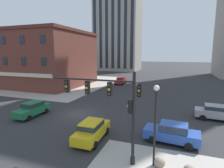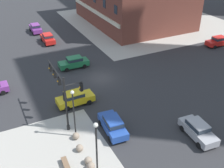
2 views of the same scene
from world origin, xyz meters
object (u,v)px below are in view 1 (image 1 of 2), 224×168
car_cross_eastbound (121,80)px  car_main_northbound_near (172,132)px  bollard_sphere_curb_a (160,162)px  traffic_signal_main (115,102)px  car_cross_westbound (92,130)px  car_cross_far (216,112)px  street_lamp_corner_near (155,116)px  car_parked_curb (32,108)px

car_cross_eastbound → car_main_northbound_near: bearing=-65.0°
bollard_sphere_curb_a → traffic_signal_main: bearing=-179.4°
car_cross_westbound → car_cross_far: size_ratio=0.98×
car_cross_eastbound → car_cross_westbound: size_ratio=1.01×
traffic_signal_main → car_cross_westbound: 4.65m
street_lamp_corner_near → car_main_northbound_near: 4.53m
traffic_signal_main → car_cross_far: 14.07m
street_lamp_corner_near → car_cross_far: 12.43m
bollard_sphere_curb_a → car_parked_curb: car_parked_curb is taller
street_lamp_corner_near → car_parked_curb: street_lamp_corner_near is taller
traffic_signal_main → street_lamp_corner_near: bearing=3.3°
car_cross_eastbound → car_cross_westbound: bearing=-77.9°
car_main_northbound_near → car_parked_curb: bearing=175.0°
bollard_sphere_curb_a → street_lamp_corner_near: street_lamp_corner_near is taller
car_main_northbound_near → car_cross_eastbound: size_ratio=1.02×
traffic_signal_main → car_main_northbound_near: 6.17m
car_main_northbound_near → car_cross_far: bearing=58.3°
car_cross_eastbound → car_parked_curb: (-3.12, -25.63, 0.00)m
car_cross_westbound → car_cross_far: bearing=39.5°
street_lamp_corner_near → car_cross_far: bearing=63.2°
street_lamp_corner_near → car_cross_westbound: street_lamp_corner_near is taller
street_lamp_corner_near → car_main_northbound_near: size_ratio=1.19×
traffic_signal_main → street_lamp_corner_near: (2.66, 0.15, -0.70)m
car_parked_curb → traffic_signal_main: bearing=-23.3°
street_lamp_corner_near → car_main_northbound_near: street_lamp_corner_near is taller
car_main_northbound_near → car_cross_westbound: size_ratio=1.02×
street_lamp_corner_near → car_cross_eastbound: street_lamp_corner_near is taller
car_cross_eastbound → car_cross_far: same height
car_cross_westbound → car_cross_far: 14.14m
car_parked_curb → car_cross_far: size_ratio=0.98×
traffic_signal_main → car_cross_westbound: size_ratio=1.39×
car_main_northbound_near → traffic_signal_main: bearing=-134.1°
car_main_northbound_near → car_cross_westbound: 6.68m
street_lamp_corner_near → car_cross_eastbound: size_ratio=1.21×
bollard_sphere_curb_a → car_cross_far: 12.14m
car_cross_far → bollard_sphere_curb_a: bearing=-114.9°
traffic_signal_main → car_cross_eastbound: (-8.90, 30.81, -3.15)m
car_main_northbound_near → car_cross_eastbound: bearing=115.0°
bollard_sphere_curb_a → car_main_northbound_near: 3.88m
traffic_signal_main → street_lamp_corner_near: size_ratio=1.15×
street_lamp_corner_near → car_parked_curb: (-14.68, 5.03, -2.46)m
traffic_signal_main → car_cross_westbound: (-2.75, 2.03, -3.15)m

